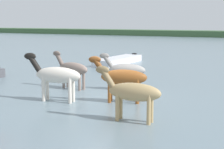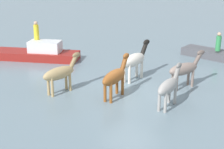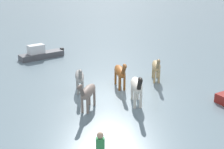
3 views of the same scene
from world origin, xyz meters
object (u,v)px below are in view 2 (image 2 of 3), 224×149
person_boatman_standing (218,42)px  horse_mid_herd (115,77)px  horse_chestnut_trailing (134,60)px  horse_rear_stallion (60,73)px  boat_skiff_near (37,54)px  person_helmsman_aft (36,31)px  boat_dinghy_port (220,57)px  horse_pinto_flank (169,86)px  horse_lead (185,69)px

person_boatman_standing → horse_mid_herd: bearing=-0.2°
horse_chestnut_trailing → person_boatman_standing: bearing=-19.2°
horse_rear_stallion → boat_skiff_near: size_ratio=0.43×
horse_rear_stallion → person_helmsman_aft: 6.44m
horse_mid_herd → boat_dinghy_port: size_ratio=0.47×
horse_rear_stallion → horse_mid_herd: (-1.46, 2.23, 0.04)m
horse_pinto_flank → horse_lead: size_ratio=0.97×
horse_mid_herd → boat_dinghy_port: 9.28m
horse_chestnut_trailing → boat_skiff_near: horse_chestnut_trailing is taller
horse_lead → horse_mid_herd: size_ratio=0.97×
horse_rear_stallion → horse_pinto_flank: size_ratio=1.02×
horse_chestnut_trailing → horse_lead: (-0.92, 2.52, -0.10)m
boat_skiff_near → person_boatman_standing: person_boatman_standing is taller
boat_dinghy_port → person_boatman_standing: size_ratio=4.29×
horse_pinto_flank → horse_mid_herd: bearing=97.6°
horse_mid_herd → person_boatman_standing: 8.99m
boat_skiff_near → horse_mid_herd: bearing=-42.4°
horse_chestnut_trailing → horse_mid_herd: size_ratio=1.07×
horse_pinto_flank → person_boatman_standing: 8.38m
horse_rear_stallion → person_boatman_standing: size_ratio=1.94×
horse_lead → boat_skiff_near: size_ratio=0.43×
horse_lead → boat_skiff_near: 9.76m
horse_lead → boat_dinghy_port: bearing=23.6°
person_boatman_standing → horse_pinto_flank: bearing=16.0°
horse_pinto_flank → horse_mid_herd: 2.53m
horse_lead → person_helmsman_aft: 9.95m
horse_mid_herd → horse_lead: bearing=-40.6°
boat_dinghy_port → boat_skiff_near: 11.68m
horse_pinto_flank → horse_chestnut_trailing: bearing=52.0°
boat_dinghy_port → boat_skiff_near: bearing=40.5°
boat_skiff_near → horse_chestnut_trailing: bearing=-23.1°
horse_mid_herd → person_boatman_standing: bearing=-17.6°
horse_pinto_flank → boat_dinghy_port: size_ratio=0.44×
boat_skiff_near → person_boatman_standing: (-8.25, 7.96, 0.82)m
boat_dinghy_port → person_helmsman_aft: person_helmsman_aft is taller
horse_rear_stallion → horse_mid_herd: horse_mid_herd is taller
horse_chestnut_trailing → horse_pinto_flank: (1.51, 3.42, -0.12)m
boat_skiff_near → horse_lead: bearing=-21.4°
horse_rear_stallion → horse_mid_herd: bearing=-61.1°
horse_lead → boat_dinghy_port: (-5.87, -1.36, -0.81)m
horse_chestnut_trailing → person_boatman_standing: horse_chestnut_trailing is taller
boat_skiff_near → person_helmsman_aft: size_ratio=4.47×
horse_lead → horse_mid_herd: bearing=167.2°
horse_rear_stallion → horse_lead: bearing=-41.5°
horse_rear_stallion → horse_pinto_flank: (-2.40, 4.58, -0.02)m
boat_dinghy_port → person_boatman_standing: (0.25, -0.05, 0.97)m
person_helmsman_aft → person_boatman_standing: bearing=134.5°
horse_pinto_flank → boat_dinghy_port: horse_pinto_flank is taller
horse_lead → horse_mid_herd: horse_mid_herd is taller
horse_lead → boat_dinghy_port: horse_lead is taller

